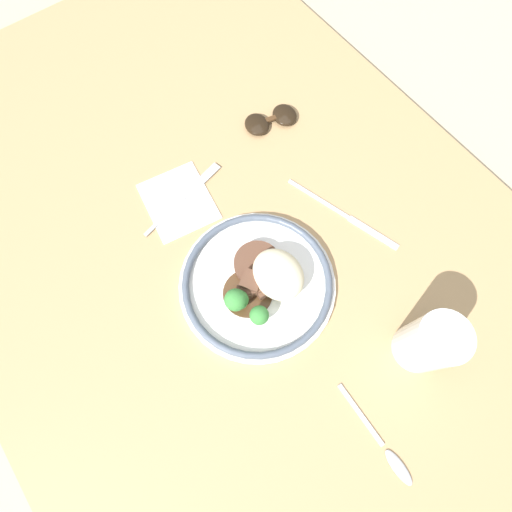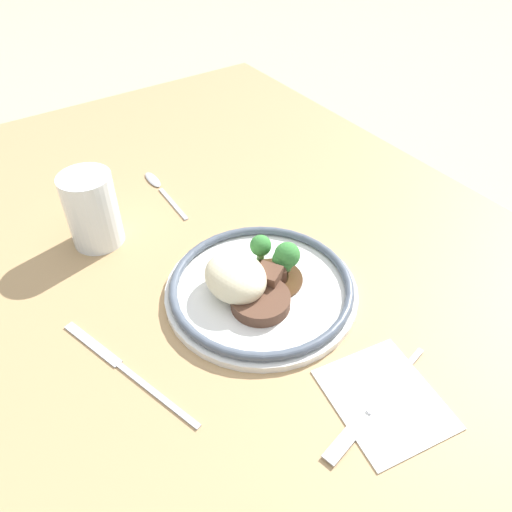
# 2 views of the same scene
# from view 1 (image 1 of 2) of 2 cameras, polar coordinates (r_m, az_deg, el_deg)

# --- Properties ---
(ground_plane) EXTENTS (8.00, 8.00, 0.00)m
(ground_plane) POSITION_cam_1_polar(r_m,az_deg,el_deg) (0.73, -0.73, -1.60)
(ground_plane) COLOR tan
(dining_table) EXTENTS (1.54, 0.94, 0.04)m
(dining_table) POSITION_cam_1_polar(r_m,az_deg,el_deg) (0.71, -0.75, -1.05)
(dining_table) COLOR tan
(dining_table) RESTS_ON ground
(napkin) EXTENTS (0.15, 0.13, 0.00)m
(napkin) POSITION_cam_1_polar(r_m,az_deg,el_deg) (0.75, -11.02, 7.67)
(napkin) COLOR white
(napkin) RESTS_ON dining_table
(plate) EXTENTS (0.26, 0.26, 0.06)m
(plate) POSITION_cam_1_polar(r_m,az_deg,el_deg) (0.66, 0.57, -3.73)
(plate) COLOR white
(plate) RESTS_ON dining_table
(juice_glass) EXTENTS (0.08, 0.08, 0.11)m
(juice_glass) POSITION_cam_1_polar(r_m,az_deg,el_deg) (0.65, 23.37, -11.43)
(juice_glass) COLOR #F4AD19
(juice_glass) RESTS_ON dining_table
(fork) EXTENTS (0.05, 0.19, 0.00)m
(fork) POSITION_cam_1_polar(r_m,az_deg,el_deg) (0.75, -9.44, 9.01)
(fork) COLOR #ADADB2
(fork) RESTS_ON napkin
(knife) EXTENTS (0.22, 0.08, 0.00)m
(knife) POSITION_cam_1_polar(r_m,az_deg,el_deg) (0.74, 12.73, 5.60)
(knife) COLOR #ADADB2
(knife) RESTS_ON dining_table
(spoon) EXTENTS (0.17, 0.02, 0.01)m
(spoon) POSITION_cam_1_polar(r_m,az_deg,el_deg) (0.68, 18.45, -25.23)
(spoon) COLOR #ADADB2
(spoon) RESTS_ON dining_table
(sunglasses) EXTENTS (0.08, 0.12, 0.02)m
(sunglasses) POSITION_cam_1_polar(r_m,az_deg,el_deg) (0.83, 2.13, 18.88)
(sunglasses) COLOR black
(sunglasses) RESTS_ON dining_table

